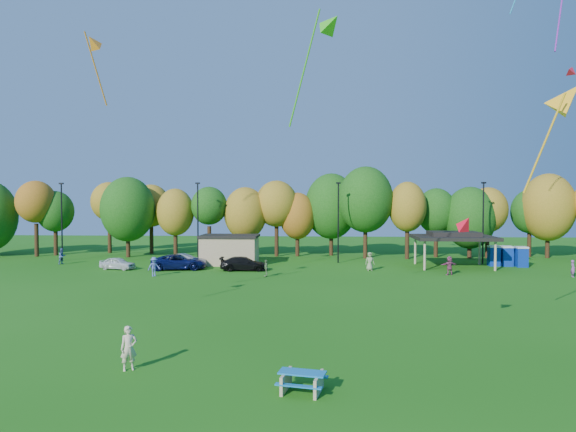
# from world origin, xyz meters

# --- Properties ---
(ground) EXTENTS (160.00, 160.00, 0.00)m
(ground) POSITION_xyz_m (0.00, 0.00, 0.00)
(ground) COLOR #19600F
(ground) RESTS_ON ground
(tree_line) EXTENTS (93.57, 10.55, 11.15)m
(tree_line) POSITION_xyz_m (-1.03, 45.51, 5.91)
(tree_line) COLOR black
(tree_line) RESTS_ON ground
(lamp_posts) EXTENTS (64.50, 0.25, 9.09)m
(lamp_posts) POSITION_xyz_m (2.00, 40.00, 4.90)
(lamp_posts) COLOR black
(lamp_posts) RESTS_ON ground
(utility_building) EXTENTS (6.30, 4.30, 3.25)m
(utility_building) POSITION_xyz_m (-10.00, 38.00, 1.64)
(utility_building) COLOR tan
(utility_building) RESTS_ON ground
(pavilion) EXTENTS (8.20, 6.20, 3.77)m
(pavilion) POSITION_xyz_m (14.00, 37.00, 3.23)
(pavilion) COLOR tan
(pavilion) RESTS_ON ground
(porta_potties) EXTENTS (3.75, 1.91, 2.18)m
(porta_potties) POSITION_xyz_m (19.94, 38.01, 1.10)
(porta_potties) COLOR #0B2E96
(porta_potties) RESTS_ON ground
(picnic_table) EXTENTS (2.01, 1.78, 0.76)m
(picnic_table) POSITION_xyz_m (-0.92, 1.25, 0.44)
(picnic_table) COLOR tan
(picnic_table) RESTS_ON ground
(kite_flyer) EXTENTS (0.82, 0.73, 1.89)m
(kite_flyer) POSITION_xyz_m (-8.33, 3.23, 0.94)
(kite_flyer) COLOR beige
(kite_flyer) RESTS_ON ground
(car_a) EXTENTS (3.91, 2.24, 1.25)m
(car_a) POSITION_xyz_m (-20.78, 33.33, 0.63)
(car_a) COLOR white
(car_a) RESTS_ON ground
(car_b) EXTENTS (4.46, 1.85, 1.43)m
(car_b) POSITION_xyz_m (-14.21, 35.00, 0.72)
(car_b) COLOR #A3A2A7
(car_b) RESTS_ON ground
(car_c) EXTENTS (5.91, 3.46, 1.54)m
(car_c) POSITION_xyz_m (-14.47, 33.63, 0.77)
(car_c) COLOR #0C1249
(car_c) RESTS_ON ground
(car_d) EXTENTS (4.91, 2.25, 1.39)m
(car_d) POSITION_xyz_m (-7.75, 33.26, 0.70)
(car_d) COLOR black
(car_d) RESTS_ON ground
(far_person_0) EXTENTS (0.41, 0.60, 1.58)m
(far_person_0) POSITION_xyz_m (23.26, 30.75, 0.79)
(far_person_0) COLOR #9D4A9E
(far_person_0) RESTS_ON ground
(far_person_1) EXTENTS (1.74, 0.97, 1.79)m
(far_person_1) POSITION_xyz_m (12.20, 31.47, 0.90)
(far_person_1) COLOR #A54472
(far_person_1) RESTS_ON ground
(far_person_2) EXTENTS (0.96, 1.05, 1.76)m
(far_person_2) POSITION_xyz_m (-28.48, 36.99, 0.88)
(far_person_2) COLOR #465C9C
(far_person_2) RESTS_ON ground
(far_person_3) EXTENTS (1.33, 1.21, 1.79)m
(far_person_3) POSITION_xyz_m (-15.60, 29.03, 0.90)
(far_person_3) COLOR #5765C0
(far_person_3) RESTS_ON ground
(far_person_4) EXTENTS (0.54, 0.97, 1.56)m
(far_person_4) POSITION_xyz_m (-5.12, 29.49, 0.78)
(far_person_4) COLOR #618350
(far_person_4) RESTS_ON ground
(far_person_5) EXTENTS (0.96, 0.68, 1.85)m
(far_person_5) POSITION_xyz_m (4.94, 34.02, 0.93)
(far_person_5) COLOR gray
(far_person_5) RESTS_ON ground
(kite_2) EXTENTS (1.32, 1.40, 1.11)m
(kite_2) POSITION_xyz_m (6.92, 7.86, 6.05)
(kite_2) COLOR #FF0E26
(kite_5) EXTENTS (3.53, 2.34, 5.67)m
(kite_5) POSITION_xyz_m (11.83, 8.05, 12.12)
(kite_5) COLOR #FFAF1A
(kite_7) EXTENTS (1.49, 1.52, 1.21)m
(kite_7) POSITION_xyz_m (21.31, 27.69, 18.26)
(kite_7) COLOR red
(kite_12) EXTENTS (2.06, 3.03, 5.35)m
(kite_12) POSITION_xyz_m (-16.25, 18.04, 18.29)
(kite_12) COLOR orange
(kite_15) EXTENTS (3.76, 3.31, 7.40)m
(kite_15) POSITION_xyz_m (0.41, 14.36, 18.04)
(kite_15) COLOR green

